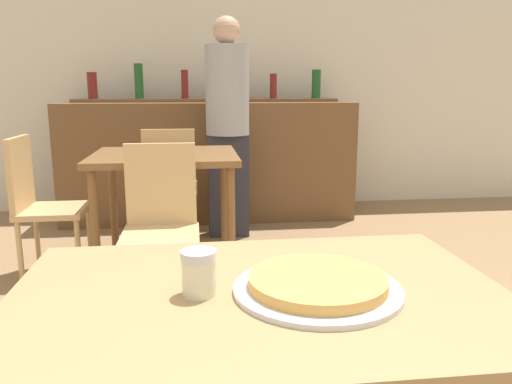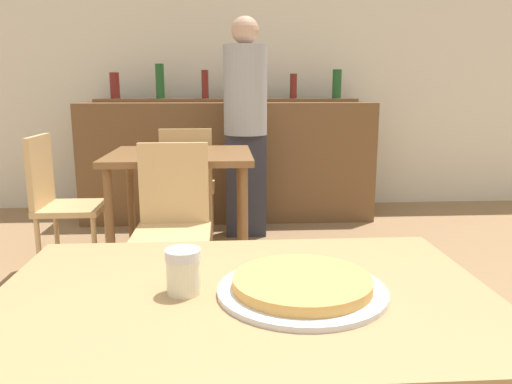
{
  "view_description": "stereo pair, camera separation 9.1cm",
  "coord_description": "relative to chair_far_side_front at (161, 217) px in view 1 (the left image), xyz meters",
  "views": [
    {
      "loc": [
        -0.13,
        -0.99,
        1.19
      ],
      "look_at": [
        0.06,
        0.55,
        0.86
      ],
      "focal_mm": 35.0,
      "sensor_mm": 36.0,
      "label": 1
    },
    {
      "loc": [
        -0.04,
        -1.0,
        1.19
      ],
      "look_at": [
        0.06,
        0.55,
        0.86
      ],
      "focal_mm": 35.0,
      "sensor_mm": 36.0,
      "label": 2
    }
  ],
  "objects": [
    {
      "name": "wall_back",
      "position": [
        0.32,
        2.42,
        0.89
      ],
      "size": [
        8.0,
        0.05,
        2.8
      ],
      "color": "silver",
      "rests_on": "ground_plane"
    },
    {
      "name": "cheese_shaker",
      "position": [
        0.19,
        -1.62,
        0.3
      ],
      "size": [
        0.08,
        0.08,
        0.1
      ],
      "color": "beige",
      "rests_on": "dining_table_near"
    },
    {
      "name": "chair_far_side_front",
      "position": [
        0.0,
        0.0,
        0.0
      ],
      "size": [
        0.4,
        0.4,
        0.89
      ],
      "color": "tan",
      "rests_on": "ground_plane"
    },
    {
      "name": "dining_table_near",
      "position": [
        0.32,
        -1.62,
        0.16
      ],
      "size": [
        1.06,
        0.72,
        0.76
      ],
      "color": "#A87F51",
      "rests_on": "ground_plane"
    },
    {
      "name": "bar_counter",
      "position": [
        0.32,
        1.92,
        0.02
      ],
      "size": [
        2.6,
        0.56,
        1.06
      ],
      "color": "brown",
      "rests_on": "ground_plane"
    },
    {
      "name": "chair_far_side_back",
      "position": [
        0.0,
        1.13,
        0.0
      ],
      "size": [
        0.4,
        0.4,
        0.89
      ],
      "rotation": [
        0.0,
        0.0,
        3.14
      ],
      "color": "tan",
      "rests_on": "ground_plane"
    },
    {
      "name": "dining_table_far",
      "position": [
        -0.0,
        0.56,
        0.17
      ],
      "size": [
        0.9,
        0.79,
        0.78
      ],
      "color": "brown",
      "rests_on": "ground_plane"
    },
    {
      "name": "person_standing",
      "position": [
        0.45,
        1.34,
        0.42
      ],
      "size": [
        0.34,
        0.34,
        1.72
      ],
      "color": "#2D2D38",
      "rests_on": "ground_plane"
    },
    {
      "name": "pizza_tray",
      "position": [
        0.44,
        -1.64,
        0.27
      ],
      "size": [
        0.36,
        0.36,
        0.04
      ],
      "color": "silver",
      "rests_on": "dining_table_near"
    },
    {
      "name": "chair_far_side_left",
      "position": [
        -0.78,
        0.56,
        0.0
      ],
      "size": [
        0.4,
        0.4,
        0.89
      ],
      "rotation": [
        0.0,
        0.0,
        1.57
      ],
      "color": "tan",
      "rests_on": "ground_plane"
    },
    {
      "name": "bar_back_shelf",
      "position": [
        0.3,
        2.06,
        0.61
      ],
      "size": [
        2.39,
        0.24,
        0.34
      ],
      "color": "brown",
      "rests_on": "bar_counter"
    }
  ]
}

